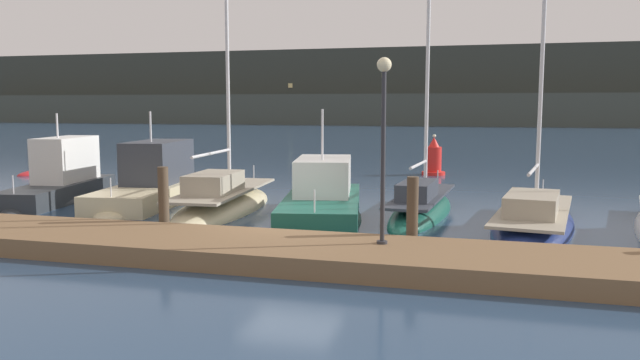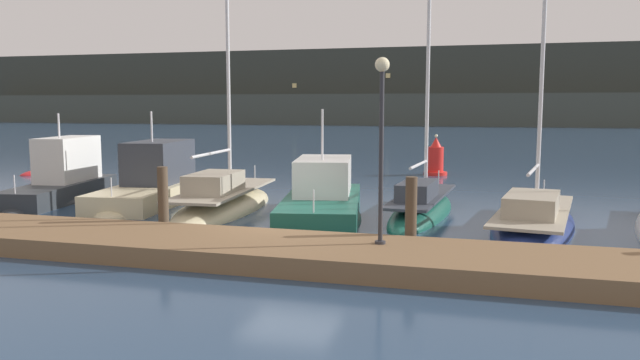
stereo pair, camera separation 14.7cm
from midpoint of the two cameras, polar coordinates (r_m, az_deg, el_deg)
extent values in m
plane|color=navy|center=(16.68, -2.47, -5.27)|extent=(400.00, 400.00, 0.00)
cube|color=brown|center=(14.38, -5.52, -6.37)|extent=(27.84, 2.80, 0.45)
cylinder|color=#4C3D2D|center=(17.10, -13.91, -1.96)|extent=(0.28, 0.28, 1.88)
cylinder|color=#4C3D2D|center=(15.03, 8.59, -3.16)|extent=(0.28, 0.28, 1.82)
ellipsoid|color=#2D3338|center=(24.84, -22.47, -1.76)|extent=(2.90, 6.82, 0.92)
cube|color=#2D3338|center=(24.80, -22.50, -1.00)|extent=(2.64, 6.14, 0.66)
cube|color=silver|center=(25.25, -21.91, 1.80)|extent=(1.71, 3.07, 1.65)
cube|color=black|center=(26.40, -20.58, 2.60)|extent=(1.15, 0.48, 0.73)
cylinder|color=silver|center=(24.72, -22.62, 4.62)|extent=(0.07, 0.07, 0.89)
cylinder|color=silver|center=(22.35, -25.99, -0.35)|extent=(0.04, 0.04, 0.60)
ellipsoid|color=beige|center=(23.29, -14.90, -2.01)|extent=(3.33, 7.54, 1.12)
cube|color=beige|center=(23.24, -14.93, -1.20)|extent=(3.04, 6.79, 0.67)
cube|color=#333842|center=(23.78, -14.32, 1.65)|extent=(2.04, 3.39, 1.52)
cube|color=black|center=(25.11, -13.06, 2.48)|extent=(1.48, 0.47, 0.68)
cylinder|color=silver|center=(23.17, -14.97, 4.74)|extent=(0.07, 0.07, 1.09)
cylinder|color=silver|center=(20.41, -18.35, -0.63)|extent=(0.04, 0.04, 0.60)
ellipsoid|color=beige|center=(21.17, -8.52, -2.73)|extent=(2.68, 7.55, 1.20)
cube|color=#A39984|center=(21.07, -8.55, -0.89)|extent=(2.25, 6.34, 0.08)
cube|color=#A39984|center=(20.19, -9.43, -0.24)|extent=(1.46, 2.46, 0.63)
cylinder|color=silver|center=(21.55, -8.25, 12.96)|extent=(0.12, 0.12, 10.26)
cylinder|color=silver|center=(19.96, -9.64, 2.43)|extent=(0.32, 3.26, 0.09)
cylinder|color=silver|center=(24.24, -5.81, 0.76)|extent=(0.04, 0.04, 0.50)
ellipsoid|color=#195647|center=(19.18, 0.40, -3.66)|extent=(3.71, 7.24, 0.93)
cube|color=#195647|center=(19.12, 0.40, -2.58)|extent=(3.39, 6.52, 0.73)
cube|color=silver|center=(19.67, 0.54, 0.40)|extent=(2.20, 3.30, 1.11)
cube|color=black|center=(21.02, 0.80, 1.27)|extent=(1.47, 0.51, 0.50)
cylinder|color=silver|center=(19.02, 0.43, 4.18)|extent=(0.07, 0.07, 1.54)
cylinder|color=silver|center=(16.16, -0.33, -1.95)|extent=(0.04, 0.04, 0.60)
ellipsoid|color=#195647|center=(20.27, 9.50, -3.18)|extent=(2.09, 7.12, 1.11)
cube|color=#333842|center=(20.17, 9.53, -1.45)|extent=(1.75, 5.98, 0.08)
cube|color=#333842|center=(19.31, 9.10, -0.92)|extent=(1.11, 2.31, 0.52)
cylinder|color=silver|center=(20.55, 10.05, 9.95)|extent=(0.12, 0.12, 8.05)
cylinder|color=silver|center=(19.35, 9.22, 1.40)|extent=(0.28, 2.55, 0.09)
cylinder|color=silver|center=(23.30, 10.97, 0.25)|extent=(0.04, 0.04, 0.50)
ellipsoid|color=navy|center=(18.98, 19.16, -4.16)|extent=(3.26, 7.81, 1.14)
cube|color=#A39984|center=(18.89, 19.22, -2.64)|extent=(2.73, 6.56, 0.08)
cube|color=#A39984|center=(17.95, 19.02, -2.09)|extent=(1.65, 2.59, 0.56)
cylinder|color=silver|center=(19.33, 19.93, 11.42)|extent=(0.12, 0.12, 9.33)
cylinder|color=silver|center=(17.88, 19.15, 0.90)|extent=(0.51, 2.92, 0.09)
cylinder|color=silver|center=(22.30, 19.98, -0.61)|extent=(0.04, 0.04, 0.50)
cylinder|color=red|center=(31.91, 10.63, 0.61)|extent=(1.17, 1.17, 0.16)
cylinder|color=red|center=(31.84, 10.66, 1.87)|extent=(0.78, 0.78, 1.25)
cone|color=red|center=(31.78, 10.70, 3.44)|extent=(0.55, 0.55, 0.50)
sphere|color=#F9EAB7|center=(31.76, 10.71, 3.98)|extent=(0.16, 0.16, 0.16)
cylinder|color=#2D2D33|center=(13.98, 5.83, -5.69)|extent=(0.24, 0.24, 0.06)
cylinder|color=#2D2D33|center=(13.69, 5.92, 2.06)|extent=(0.10, 0.10, 3.72)
sphere|color=#F9EAB7|center=(13.67, 6.03, 10.45)|extent=(0.32, 0.32, 0.32)
cube|color=#333833|center=(118.40, 13.25, 8.30)|extent=(240.00, 16.00, 13.53)
cube|color=#3F463F|center=(111.79, 1.12, 6.47)|extent=(144.00, 10.00, 5.31)
cube|color=#F4DB8C|center=(115.83, -2.32, 8.63)|extent=(0.80, 0.10, 0.80)
cube|color=#F4DB8C|center=(115.85, -2.42, 6.99)|extent=(0.80, 0.10, 0.80)
cube|color=#F4DB8C|center=(111.80, 6.28, 9.46)|extent=(0.80, 0.10, 0.80)
ellipsoid|color=red|center=(34.88, -23.27, 0.56)|extent=(2.29, 3.38, 0.56)
cube|color=brown|center=(34.86, -23.29, 0.92)|extent=(1.07, 0.93, 0.06)
camera|label=1|loc=(0.07, -89.78, 0.03)|focal=35.00mm
camera|label=2|loc=(0.07, 90.22, -0.03)|focal=35.00mm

